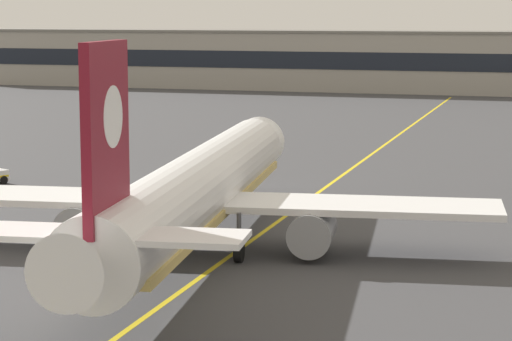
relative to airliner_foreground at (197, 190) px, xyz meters
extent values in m
plane|color=#3D3D3F|center=(1.26, -9.62, -3.37)|extent=(400.00, 400.00, 0.00)
cube|color=yellow|center=(1.26, 20.38, -3.37)|extent=(6.32, 179.91, 0.01)
cylinder|color=white|center=(-0.02, 0.15, 0.13)|extent=(9.24, 36.16, 3.80)
cone|color=white|center=(-2.96, 19.22, 0.13)|extent=(3.96, 3.12, 3.61)
cone|color=white|center=(2.93, -19.03, 0.53)|extent=(3.24, 3.20, 2.85)
cube|color=#DBBC66|center=(-0.02, 0.15, -0.91)|extent=(8.72, 33.30, 0.44)
cube|color=black|center=(-2.67, 17.34, 0.80)|extent=(2.98, 1.52, 0.60)
cube|color=white|center=(-0.11, 0.74, -0.72)|extent=(32.36, 9.62, 0.36)
cylinder|color=gray|center=(-6.09, -1.19, -1.94)|extent=(2.82, 3.91, 2.30)
cylinder|color=black|center=(-6.37, 0.63, -1.94)|extent=(1.96, 0.48, 1.95)
cylinder|color=gray|center=(6.17, 0.69, -1.94)|extent=(2.82, 3.91, 2.30)
cylinder|color=black|center=(5.88, 2.52, -1.94)|extent=(1.96, 0.48, 1.95)
cube|color=maroon|center=(2.38, -15.47, 4.68)|extent=(1.13, 4.80, 7.20)
cylinder|color=white|center=(2.34, -15.17, 5.40)|extent=(0.80, 2.44, 2.40)
cube|color=white|center=(2.47, -16.06, 0.99)|extent=(11.30, 4.44, 0.24)
cylinder|color=#4C4C51|center=(-2.23, 14.48, -1.89)|extent=(0.24, 0.24, 1.60)
cylinder|color=black|center=(-2.23, 14.48, -2.92)|extent=(0.53, 0.95, 0.90)
cylinder|color=#4C4C51|center=(-2.29, -2.23, -1.59)|extent=(0.24, 0.24, 1.60)
cylinder|color=black|center=(-2.29, -2.23, -2.72)|extent=(0.59, 1.35, 1.30)
cylinder|color=#4C4C51|center=(2.85, -1.44, -1.59)|extent=(0.24, 0.24, 1.60)
cylinder|color=black|center=(2.85, -1.44, -2.72)|extent=(0.59, 1.35, 1.30)
cylinder|color=black|center=(-22.07, 16.67, -3.05)|extent=(0.47, 0.67, 0.64)
cone|color=orange|center=(1.08, 16.03, -3.09)|extent=(0.36, 0.36, 0.55)
cylinder|color=white|center=(1.08, 16.03, -3.07)|extent=(0.23, 0.23, 0.07)
cube|color=orange|center=(1.08, 16.03, -3.35)|extent=(0.44, 0.44, 0.03)
cube|color=#9E998E|center=(-6.66, 119.86, 1.36)|extent=(163.99, 12.00, 9.46)
cube|color=black|center=(-6.66, 113.81, 1.76)|extent=(157.43, 0.12, 2.80)
cube|color=slate|center=(-6.66, 119.86, 6.29)|extent=(164.39, 12.40, 0.40)
camera|label=1|loc=(20.27, -51.63, 9.31)|focal=74.31mm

